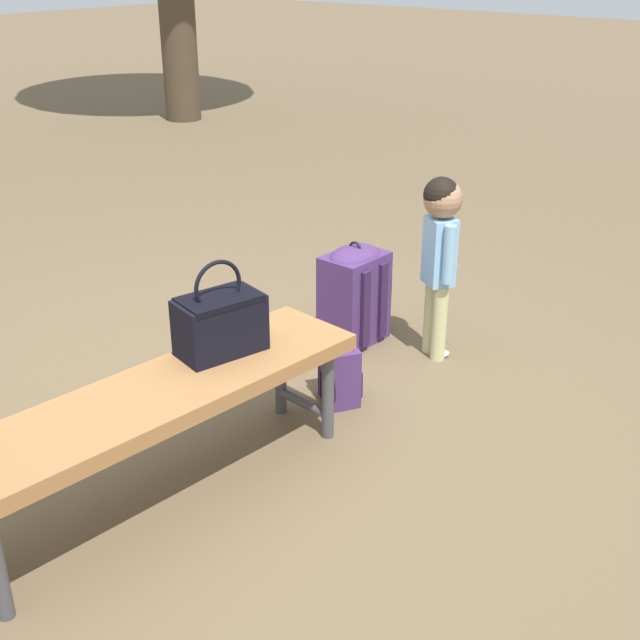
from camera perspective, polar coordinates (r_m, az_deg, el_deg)
The scene contains 6 objects.
ground_plane at distance 3.59m, azimuth -4.60°, elevation -6.57°, with size 40.00×40.00×0.00m, color brown.
park_bench at distance 2.95m, azimuth -10.97°, elevation -5.65°, with size 1.63×0.52×0.45m.
handbag at distance 3.09m, azimuth -6.91°, elevation -0.10°, with size 0.35×0.25×0.37m.
child_standing at distance 3.89m, azimuth 8.27°, elevation 5.47°, with size 0.18×0.22×0.89m.
backpack_large at distance 4.13m, azimuth 2.35°, elevation 1.95°, with size 0.32×0.29×0.53m.
backpack_small at distance 3.61m, azimuth 1.36°, elevation -3.47°, with size 0.21×0.23×0.31m.
Camera 1 is at (-2.16, -2.19, 1.86)m, focal length 46.42 mm.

